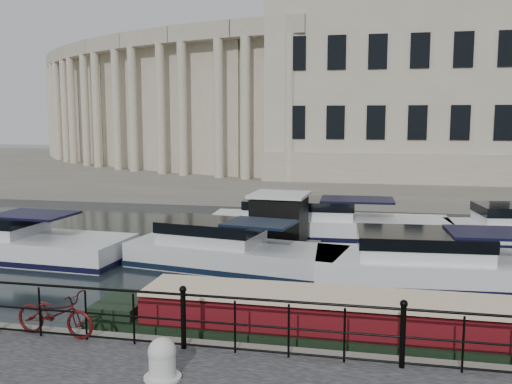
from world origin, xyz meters
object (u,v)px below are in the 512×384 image
at_px(mooring_bollard, 162,360).
at_px(harbour_hut, 279,224).
at_px(bicycle, 55,314).
at_px(narrowboat, 382,336).

xyz_separation_m(mooring_bollard, harbour_hut, (-0.05, 12.00, 0.07)).
height_order(bicycle, narrowboat, bicycle).
bearing_deg(narrowboat, bicycle, -164.02).
bearing_deg(mooring_bollard, bicycle, 154.19).
xyz_separation_m(bicycle, harbour_hut, (2.73, 10.66, -0.06)).
xyz_separation_m(bicycle, mooring_bollard, (2.78, -1.34, -0.13)).
xyz_separation_m(mooring_bollard, narrowboat, (3.62, 3.14, -0.52)).
relative_size(narrowboat, harbour_hut, 4.38).
distance_m(bicycle, narrowboat, 6.67).
height_order(bicycle, harbour_hut, harbour_hut).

